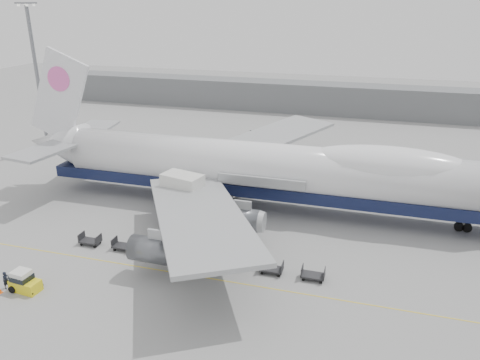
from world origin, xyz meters
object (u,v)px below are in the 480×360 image
(airliner, at_px, (265,168))
(ground_worker, at_px, (6,280))
(baggage_tug, at_px, (24,282))
(catering_truck, at_px, (183,195))

(airliner, bearing_deg, ground_worker, -127.81)
(baggage_tug, bearing_deg, airliner, 59.82)
(baggage_tug, xyz_separation_m, ground_worker, (-1.88, -0.21, -0.03))
(ground_worker, bearing_deg, baggage_tug, -68.53)
(catering_truck, xyz_separation_m, baggage_tug, (-8.79, -18.16, -2.54))
(ground_worker, bearing_deg, catering_truck, -15.07)
(airliner, bearing_deg, catering_truck, -142.83)
(baggage_tug, bearing_deg, ground_worker, -168.53)
(airliner, xyz_separation_m, baggage_tug, (-17.51, -24.77, -4.71))
(airliner, bearing_deg, baggage_tug, -125.25)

